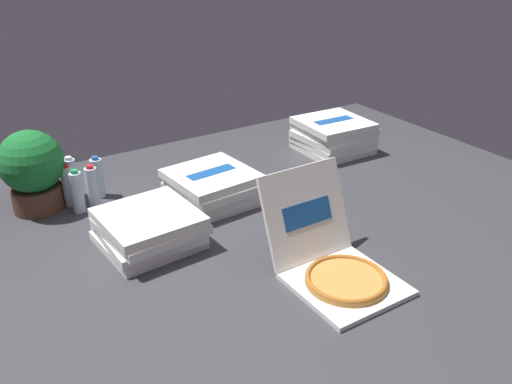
{
  "coord_description": "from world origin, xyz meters",
  "views": [
    {
      "loc": [
        -1.15,
        -1.7,
        1.2
      ],
      "look_at": [
        0.0,
        0.1,
        0.14
      ],
      "focal_mm": 37.98,
      "sensor_mm": 36.0,
      "label": 1
    }
  ],
  "objects": [
    {
      "name": "potted_plant",
      "position": [
        -0.8,
        0.74,
        0.2
      ],
      "size": [
        0.29,
        0.29,
        0.38
      ],
      "color": "#513323",
      "rests_on": "ground_plane"
    },
    {
      "name": "pizza_stack_center_near",
      "position": [
        -0.06,
        0.37,
        0.07
      ],
      "size": [
        0.42,
        0.41,
        0.15
      ],
      "color": "white",
      "rests_on": "ground_plane"
    },
    {
      "name": "water_bottle_5",
      "position": [
        -0.64,
        0.61,
        0.1
      ],
      "size": [
        0.06,
        0.06,
        0.21
      ],
      "color": "silver",
      "rests_on": "ground_plane"
    },
    {
      "name": "pizza_stack_right_near",
      "position": [
        -0.48,
        0.16,
        0.07
      ],
      "size": [
        0.41,
        0.42,
        0.15
      ],
      "color": "white",
      "rests_on": "ground_plane"
    },
    {
      "name": "water_bottle_1",
      "position": [
        -0.66,
        0.7,
        0.1
      ],
      "size": [
        0.06,
        0.06,
        0.21
      ],
      "color": "silver",
      "rests_on": "ground_plane"
    },
    {
      "name": "water_bottle_3",
      "position": [
        -0.57,
        0.63,
        0.1
      ],
      "size": [
        0.06,
        0.06,
        0.21
      ],
      "color": "silver",
      "rests_on": "ground_plane"
    },
    {
      "name": "water_bottle_2",
      "position": [
        -0.52,
        0.71,
        0.1
      ],
      "size": [
        0.06,
        0.06,
        0.21
      ],
      "color": "silver",
      "rests_on": "ground_plane"
    },
    {
      "name": "pizza_stack_left_far",
      "position": [
        0.84,
        0.57,
        0.09
      ],
      "size": [
        0.39,
        0.39,
        0.19
      ],
      "color": "white",
      "rests_on": "ground_plane"
    },
    {
      "name": "water_bottle_4",
      "position": [
        -0.62,
        0.78,
        0.1
      ],
      "size": [
        0.06,
        0.06,
        0.21
      ],
      "color": "silver",
      "rests_on": "ground_plane"
    },
    {
      "name": "ground_plane",
      "position": [
        0.0,
        0.0,
        -0.01
      ],
      "size": [
        3.2,
        2.4,
        0.02
      ],
      "primitive_type": "cube",
      "color": "#38383D"
    },
    {
      "name": "water_bottle_0",
      "position": [
        -0.77,
        0.71,
        0.1
      ],
      "size": [
        0.06,
        0.06,
        0.21
      ],
      "color": "silver",
      "rests_on": "ground_plane"
    },
    {
      "name": "open_pizza_box",
      "position": [
        0.01,
        -0.44,
        0.07
      ],
      "size": [
        0.37,
        0.51,
        0.37
      ],
      "color": "white",
      "rests_on": "ground_plane"
    }
  ]
}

